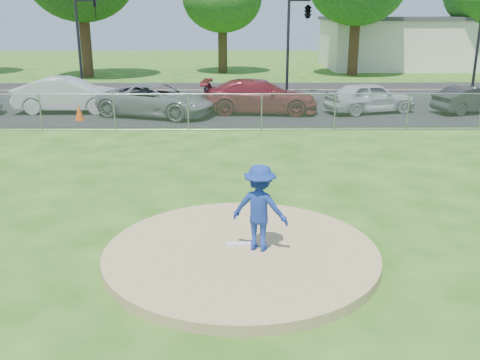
# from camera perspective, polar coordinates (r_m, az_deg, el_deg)

# --- Properties ---
(ground) EXTENTS (120.00, 120.00, 0.00)m
(ground) POSITION_cam_1_polar(r_m,az_deg,el_deg) (20.17, -0.27, 4.12)
(ground) COLOR #265612
(ground) RESTS_ON ground
(pitchers_mound) EXTENTS (5.40, 5.40, 0.20)m
(pitchers_mound) POSITION_cam_1_polar(r_m,az_deg,el_deg) (10.65, 0.13, -7.88)
(pitchers_mound) COLOR tan
(pitchers_mound) RESTS_ON ground
(pitching_rubber) EXTENTS (0.60, 0.15, 0.04)m
(pitching_rubber) POSITION_cam_1_polar(r_m,az_deg,el_deg) (10.78, 0.11, -6.85)
(pitching_rubber) COLOR white
(pitching_rubber) RESTS_ON pitchers_mound
(chain_link_fence) EXTENTS (40.00, 0.06, 1.50)m
(chain_link_fence) POSITION_cam_1_polar(r_m,az_deg,el_deg) (21.97, -0.31, 7.23)
(chain_link_fence) COLOR gray
(chain_link_fence) RESTS_ON ground
(parking_lot) EXTENTS (50.00, 8.00, 0.01)m
(parking_lot) POSITION_cam_1_polar(r_m,az_deg,el_deg) (26.53, -0.38, 7.38)
(parking_lot) COLOR black
(parking_lot) RESTS_ON ground
(street) EXTENTS (60.00, 7.00, 0.01)m
(street) POSITION_cam_1_polar(r_m,az_deg,el_deg) (33.94, -0.45, 9.60)
(street) COLOR black
(street) RESTS_ON ground
(commercial_building) EXTENTS (16.40, 9.40, 4.30)m
(commercial_building) POSITION_cam_1_polar(r_m,az_deg,el_deg) (50.34, 18.57, 13.76)
(commercial_building) COLOR beige
(commercial_building) RESTS_ON ground
(traffic_signal_left) EXTENTS (1.28, 0.20, 5.60)m
(traffic_signal_left) POSITION_cam_1_polar(r_m,az_deg,el_deg) (32.80, -16.47, 14.53)
(traffic_signal_left) COLOR black
(traffic_signal_left) RESTS_ON ground
(traffic_signal_center) EXTENTS (1.42, 2.48, 5.60)m
(traffic_signal_center) POSITION_cam_1_polar(r_m,az_deg,el_deg) (31.89, 7.04, 17.27)
(traffic_signal_center) COLOR black
(traffic_signal_center) RESTS_ON ground
(pitcher) EXTENTS (1.26, 0.97, 1.71)m
(pitcher) POSITION_cam_1_polar(r_m,az_deg,el_deg) (10.31, 2.13, -2.98)
(pitcher) COLOR navy
(pitcher) RESTS_ON pitchers_mound
(traffic_cone) EXTENTS (0.38, 0.38, 0.73)m
(traffic_cone) POSITION_cam_1_polar(r_m,az_deg,el_deg) (25.20, -16.79, 6.96)
(traffic_cone) COLOR #FF530D
(traffic_cone) RESTS_ON parking_lot
(parked_car_white) EXTENTS (5.08, 1.82, 1.67)m
(parked_car_white) POSITION_cam_1_polar(r_m,az_deg,el_deg) (27.36, -17.80, 8.64)
(parked_car_white) COLOR silver
(parked_car_white) RESTS_ON parking_lot
(parked_car_gray) EXTENTS (5.93, 4.15, 1.50)m
(parked_car_gray) POSITION_cam_1_polar(r_m,az_deg,el_deg) (25.39, -8.94, 8.44)
(parked_car_gray) COLOR slate
(parked_car_gray) RESTS_ON parking_lot
(parked_car_darkred) EXTENTS (5.68, 2.71, 1.60)m
(parked_car_darkred) POSITION_cam_1_polar(r_m,az_deg,el_deg) (25.89, 2.13, 8.91)
(parked_car_darkred) COLOR maroon
(parked_car_darkred) RESTS_ON parking_lot
(parked_car_pearl) EXTENTS (4.66, 2.95, 1.48)m
(parked_car_pearl) POSITION_cam_1_polar(r_m,az_deg,el_deg) (26.70, 13.70, 8.57)
(parked_car_pearl) COLOR silver
(parked_car_pearl) RESTS_ON parking_lot
(parked_car_charcoal) EXTENTS (4.13, 2.49, 1.29)m
(parked_car_charcoal) POSITION_cam_1_polar(r_m,az_deg,el_deg) (28.26, 23.61, 7.89)
(parked_car_charcoal) COLOR #232326
(parked_car_charcoal) RESTS_ON parking_lot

